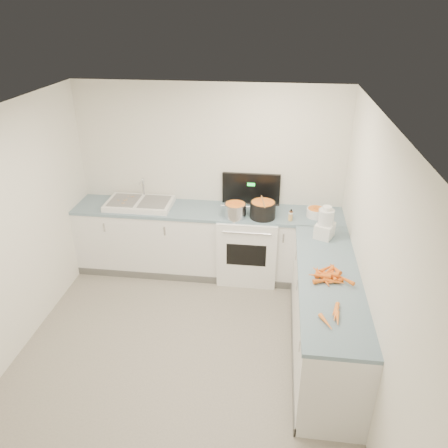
# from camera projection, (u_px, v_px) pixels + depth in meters

# --- Properties ---
(floor) EXTENTS (3.50, 4.00, 0.00)m
(floor) POSITION_uv_depth(u_px,v_px,m) (183.00, 358.00, 4.59)
(floor) COLOR gray
(floor) RESTS_ON ground
(ceiling) EXTENTS (3.50, 4.00, 0.00)m
(ceiling) POSITION_uv_depth(u_px,v_px,m) (169.00, 121.00, 3.46)
(ceiling) COLOR silver
(ceiling) RESTS_ON ground
(wall_back) EXTENTS (3.50, 0.00, 2.50)m
(wall_back) POSITION_uv_depth(u_px,v_px,m) (210.00, 179.00, 5.80)
(wall_back) COLOR silver
(wall_back) RESTS_ON ground
(wall_left) EXTENTS (0.00, 4.00, 2.50)m
(wall_left) POSITION_uv_depth(u_px,v_px,m) (0.00, 244.00, 4.22)
(wall_left) COLOR silver
(wall_left) RESTS_ON ground
(wall_right) EXTENTS (0.00, 4.00, 2.50)m
(wall_right) POSITION_uv_depth(u_px,v_px,m) (372.00, 269.00, 3.83)
(wall_right) COLOR silver
(wall_right) RESTS_ON ground
(counter_back) EXTENTS (3.50, 0.62, 0.94)m
(counter_back) POSITION_uv_depth(u_px,v_px,m) (208.00, 241.00, 5.88)
(counter_back) COLOR white
(counter_back) RESTS_ON ground
(counter_right) EXTENTS (0.62, 2.20, 0.94)m
(counter_right) POSITION_uv_depth(u_px,v_px,m) (325.00, 315.00, 4.48)
(counter_right) COLOR white
(counter_right) RESTS_ON ground
(stove) EXTENTS (0.76, 0.65, 1.36)m
(stove) POSITION_uv_depth(u_px,v_px,m) (248.00, 244.00, 5.81)
(stove) COLOR white
(stove) RESTS_ON ground
(sink) EXTENTS (0.86, 0.52, 0.31)m
(sink) POSITION_uv_depth(u_px,v_px,m) (140.00, 203.00, 5.76)
(sink) COLOR white
(sink) RESTS_ON counter_back
(steel_pot) EXTENTS (0.31, 0.31, 0.20)m
(steel_pot) POSITION_uv_depth(u_px,v_px,m) (235.00, 211.00, 5.44)
(steel_pot) COLOR silver
(steel_pot) RESTS_ON stove
(black_pot) EXTENTS (0.42, 0.42, 0.23)m
(black_pot) POSITION_uv_depth(u_px,v_px,m) (263.00, 211.00, 5.42)
(black_pot) COLOR black
(black_pot) RESTS_ON stove
(wooden_spoon) EXTENTS (0.07, 0.36, 0.02)m
(wooden_spoon) POSITION_uv_depth(u_px,v_px,m) (263.00, 201.00, 5.37)
(wooden_spoon) COLOR #AD7A47
(wooden_spoon) RESTS_ON black_pot
(mixing_bowl) EXTENTS (0.24, 0.24, 0.11)m
(mixing_bowl) POSITION_uv_depth(u_px,v_px,m) (316.00, 212.00, 5.47)
(mixing_bowl) COLOR white
(mixing_bowl) RESTS_ON counter_back
(extract_bottle) EXTENTS (0.05, 0.05, 0.12)m
(extract_bottle) POSITION_uv_depth(u_px,v_px,m) (291.00, 216.00, 5.37)
(extract_bottle) COLOR #593319
(extract_bottle) RESTS_ON counter_back
(spice_jar) EXTENTS (0.05, 0.05, 0.09)m
(spice_jar) POSITION_uv_depth(u_px,v_px,m) (290.00, 217.00, 5.37)
(spice_jar) COLOR #E5B266
(spice_jar) RESTS_ON counter_back
(food_processor) EXTENTS (0.26, 0.28, 0.38)m
(food_processor) POSITION_uv_depth(u_px,v_px,m) (325.00, 224.00, 4.94)
(food_processor) COLOR white
(food_processor) RESTS_ON counter_right
(carrot_pile) EXTENTS (0.43, 0.39, 0.09)m
(carrot_pile) POSITION_uv_depth(u_px,v_px,m) (329.00, 275.00, 4.24)
(carrot_pile) COLOR orange
(carrot_pile) RESTS_ON counter_right
(peeled_carrots) EXTENTS (0.20, 0.37, 0.04)m
(peeled_carrots) POSITION_uv_depth(u_px,v_px,m) (333.00, 316.00, 3.71)
(peeled_carrots) COLOR orange
(peeled_carrots) RESTS_ON counter_right
(peelings) EXTENTS (0.22, 0.27, 0.01)m
(peelings) POSITION_uv_depth(u_px,v_px,m) (126.00, 199.00, 5.78)
(peelings) COLOR tan
(peelings) RESTS_ON sink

